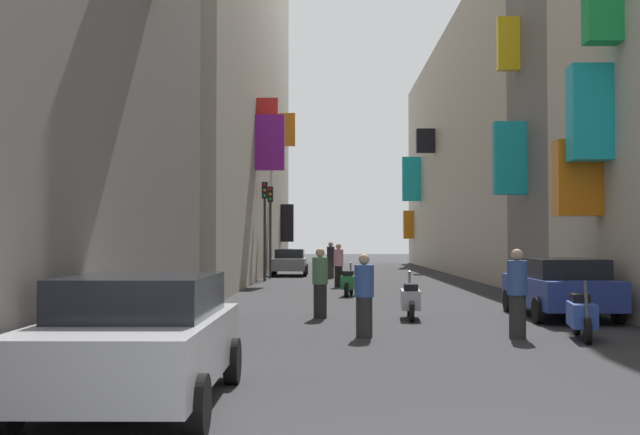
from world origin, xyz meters
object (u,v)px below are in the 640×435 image
(pedestrian_crossing, at_px, (339,265))
(traffic_light_far_corner, at_px, (270,216))
(scooter_blue, at_px, (582,315))
(traffic_light_near_corner, at_px, (265,214))
(parked_car_blue, at_px, (560,286))
(scooter_silver, at_px, (411,300))
(pedestrian_far_away, at_px, (364,296))
(parked_car_grey, at_px, (290,262))
(scooter_green, at_px, (349,282))
(parked_car_silver, at_px, (139,337))
(pedestrian_near_right, at_px, (331,260))
(pedestrian_near_left, at_px, (517,294))
(pedestrian_mid_street, at_px, (320,283))

(pedestrian_crossing, height_order, traffic_light_far_corner, traffic_light_far_corner)
(pedestrian_crossing, bearing_deg, scooter_blue, -74.96)
(traffic_light_near_corner, bearing_deg, parked_car_blue, -62.81)
(scooter_silver, height_order, traffic_light_near_corner, traffic_light_near_corner)
(pedestrian_crossing, relative_size, pedestrian_far_away, 1.08)
(parked_car_grey, relative_size, traffic_light_far_corner, 0.88)
(scooter_silver, bearing_deg, parked_car_grey, 99.89)
(parked_car_blue, height_order, scooter_green, parked_car_blue)
(parked_car_silver, relative_size, scooter_blue, 2.16)
(traffic_light_far_corner, bearing_deg, traffic_light_near_corner, -91.20)
(pedestrian_far_away, bearing_deg, pedestrian_near_right, 91.30)
(traffic_light_far_corner, bearing_deg, pedestrian_near_right, 6.15)
(scooter_green, height_order, scooter_silver, same)
(traffic_light_near_corner, bearing_deg, pedestrian_crossing, -53.09)
(parked_car_blue, height_order, traffic_light_near_corner, traffic_light_near_corner)
(pedestrian_near_right, bearing_deg, parked_car_silver, -94.51)
(scooter_blue, relative_size, pedestrian_crossing, 1.10)
(pedestrian_near_right, bearing_deg, parked_car_blue, -74.42)
(parked_car_blue, relative_size, scooter_silver, 2.23)
(parked_car_grey, height_order, pedestrian_crossing, pedestrian_crossing)
(scooter_silver, xyz_separation_m, pedestrian_near_left, (1.65, -3.70, 0.39))
(pedestrian_near_right, bearing_deg, pedestrian_mid_street, -91.02)
(parked_car_grey, bearing_deg, scooter_green, -79.86)
(scooter_green, bearing_deg, pedestrian_crossing, 93.22)
(parked_car_silver, height_order, traffic_light_near_corner, traffic_light_near_corner)
(parked_car_grey, height_order, parked_car_silver, parked_car_silver)
(parked_car_silver, relative_size, scooter_green, 2.32)
(parked_car_blue, height_order, pedestrian_mid_street, pedestrian_mid_street)
(pedestrian_near_left, bearing_deg, pedestrian_mid_street, 134.68)
(scooter_green, relative_size, traffic_light_near_corner, 0.39)
(scooter_silver, bearing_deg, scooter_blue, -53.15)
(pedestrian_crossing, bearing_deg, pedestrian_near_right, 92.12)
(pedestrian_mid_street, bearing_deg, scooter_green, 83.10)
(parked_car_silver, xyz_separation_m, pedestrian_mid_street, (2.00, 9.93, 0.06))
(scooter_blue, height_order, scooter_silver, same)
(parked_car_blue, distance_m, traffic_light_near_corner, 18.76)
(parked_car_blue, distance_m, pedestrian_mid_street, 5.83)
(scooter_silver, height_order, pedestrian_near_right, pedestrian_near_right)
(scooter_green, height_order, scooter_blue, same)
(parked_car_blue, xyz_separation_m, traffic_light_far_corner, (-8.45, 19.32, 2.29))
(parked_car_silver, bearing_deg, pedestrian_crossing, 83.28)
(parked_car_blue, distance_m, scooter_silver, 3.69)
(pedestrian_near_left, bearing_deg, pedestrian_crossing, 101.13)
(scooter_green, bearing_deg, scooter_blue, -70.23)
(scooter_silver, bearing_deg, pedestrian_crossing, 97.00)
(scooter_blue, bearing_deg, parked_car_silver, -139.53)
(parked_car_grey, height_order, pedestrian_far_away, pedestrian_far_away)
(scooter_blue, bearing_deg, parked_car_grey, 104.39)
(parked_car_blue, relative_size, scooter_blue, 2.31)
(scooter_blue, distance_m, pedestrian_far_away, 4.14)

